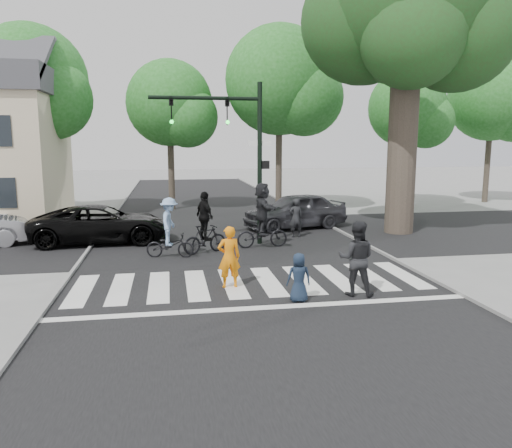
% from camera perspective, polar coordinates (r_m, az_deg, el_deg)
% --- Properties ---
extents(ground, '(120.00, 120.00, 0.00)m').
position_cam_1_polar(ground, '(12.97, 0.11, -7.87)').
color(ground, gray).
rests_on(ground, ground).
extents(road_stem, '(10.00, 70.00, 0.01)m').
position_cam_1_polar(road_stem, '(17.75, -2.71, -3.14)').
color(road_stem, black).
rests_on(road_stem, ground).
extents(road_cross, '(70.00, 10.00, 0.01)m').
position_cam_1_polar(road_cross, '(20.67, -3.76, -1.36)').
color(road_cross, black).
rests_on(road_cross, ground).
extents(curb_left, '(0.10, 70.00, 0.10)m').
position_cam_1_polar(curb_left, '(17.85, -19.04, -3.43)').
color(curb_left, gray).
rests_on(curb_left, ground).
extents(curb_right, '(0.10, 70.00, 0.10)m').
position_cam_1_polar(curb_right, '(19.03, 12.56, -2.37)').
color(curb_right, gray).
rests_on(curb_right, ground).
extents(crosswalk, '(10.00, 3.85, 0.01)m').
position_cam_1_polar(crosswalk, '(13.59, -0.38, -7.03)').
color(crosswalk, silver).
rests_on(crosswalk, ground).
extents(traffic_signal, '(4.45, 0.29, 6.00)m').
position_cam_1_polar(traffic_signal, '(18.57, -2.18, 9.53)').
color(traffic_signal, black).
rests_on(traffic_signal, ground).
extents(eucalyptus, '(8.30, 7.20, 13.00)m').
position_cam_1_polar(eucalyptus, '(22.72, 16.94, 22.31)').
color(eucalyptus, brown).
rests_on(eucalyptus, ground).
extents(bg_tree_1, '(6.09, 5.80, 9.80)m').
position_cam_1_polar(bg_tree_1, '(28.58, -23.89, 14.22)').
color(bg_tree_1, brown).
rests_on(bg_tree_1, ground).
extents(bg_tree_2, '(5.04, 4.80, 8.40)m').
position_cam_1_polar(bg_tree_2, '(28.88, -9.35, 13.08)').
color(bg_tree_2, brown).
rests_on(bg_tree_2, ground).
extents(bg_tree_3, '(6.30, 6.00, 10.20)m').
position_cam_1_polar(bg_tree_3, '(28.39, 3.42, 15.61)').
color(bg_tree_3, brown).
rests_on(bg_tree_3, ground).
extents(bg_tree_4, '(4.83, 4.60, 8.15)m').
position_cam_1_polar(bg_tree_4, '(31.82, 17.38, 12.17)').
color(bg_tree_4, brown).
rests_on(bg_tree_4, ground).
extents(bg_tree_5, '(5.67, 5.40, 9.30)m').
position_cam_1_polar(bg_tree_5, '(35.48, 25.93, 12.51)').
color(bg_tree_5, brown).
rests_on(bg_tree_5, ground).
extents(pedestrian_woman, '(0.63, 0.43, 1.66)m').
position_cam_1_polar(pedestrian_woman, '(13.25, -3.09, -3.79)').
color(pedestrian_woman, orange).
rests_on(pedestrian_woman, ground).
extents(pedestrian_child, '(0.60, 0.40, 1.21)m').
position_cam_1_polar(pedestrian_child, '(12.17, 4.91, -6.11)').
color(pedestrian_child, '#182437').
rests_on(pedestrian_child, ground).
extents(pedestrian_adult, '(1.12, 1.00, 1.91)m').
position_cam_1_polar(pedestrian_adult, '(12.80, 11.40, -3.88)').
color(pedestrian_adult, black).
rests_on(pedestrian_adult, ground).
extents(cyclist_left, '(1.67, 1.13, 2.02)m').
position_cam_1_polar(cyclist_left, '(16.90, -9.84, -0.88)').
color(cyclist_left, black).
rests_on(cyclist_left, ground).
extents(cyclist_mid, '(1.70, 1.12, 2.16)m').
position_cam_1_polar(cyclist_mid, '(17.40, -5.86, -0.47)').
color(cyclist_mid, black).
rests_on(cyclist_mid, ground).
extents(cyclist_right, '(1.93, 1.80, 2.40)m').
position_cam_1_polar(cyclist_right, '(18.22, 0.71, 0.60)').
color(cyclist_right, black).
rests_on(cyclist_right, ground).
extents(car_suv, '(5.34, 2.62, 1.46)m').
position_cam_1_polar(car_suv, '(20.05, -17.21, 0.00)').
color(car_suv, black).
rests_on(car_suv, ground).
extents(car_grey, '(5.02, 3.03, 1.60)m').
position_cam_1_polar(car_grey, '(22.42, 4.48, 1.52)').
color(car_grey, '#343439').
rests_on(car_grey, ground).
extents(bystander_dark, '(0.63, 0.46, 1.59)m').
position_cam_1_polar(bystander_dark, '(20.29, 4.56, 0.69)').
color(bystander_dark, black).
rests_on(bystander_dark, ground).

